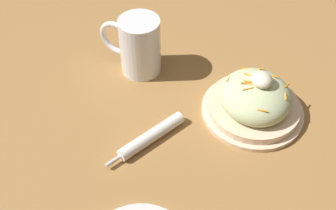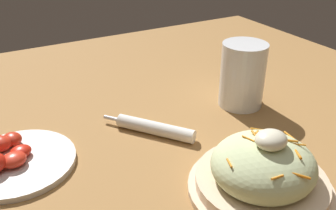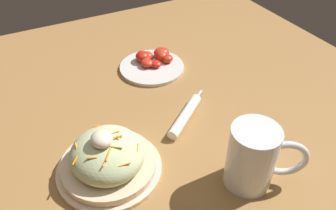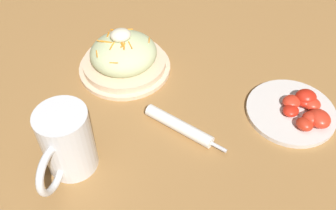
{
  "view_description": "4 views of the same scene",
  "coord_description": "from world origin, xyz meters",
  "px_view_note": "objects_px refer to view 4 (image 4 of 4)",
  "views": [
    {
      "loc": [
        -0.55,
        0.07,
        0.68
      ],
      "look_at": [
        0.03,
        0.03,
        0.07
      ],
      "focal_mm": 43.5,
      "sensor_mm": 36.0,
      "label": 1
    },
    {
      "loc": [
        -0.29,
        -0.48,
        0.4
      ],
      "look_at": [
        0.0,
        0.04,
        0.08
      ],
      "focal_mm": 39.39,
      "sensor_mm": 36.0,
      "label": 2
    },
    {
      "loc": [
        0.55,
        -0.27,
        0.58
      ],
      "look_at": [
        -0.01,
        0.02,
        0.07
      ],
      "focal_mm": 36.29,
      "sensor_mm": 36.0,
      "label": 3
    },
    {
      "loc": [
        0.16,
        0.56,
        0.63
      ],
      "look_at": [
        0.01,
        0.05,
        0.07
      ],
      "focal_mm": 40.39,
      "sensor_mm": 36.0,
      "label": 4
    }
  ],
  "objects_px": {
    "napkin_roll": "(179,126)",
    "tomato_plate": "(298,110)",
    "salad_plate": "(124,57)",
    "beer_mug": "(67,145)"
  },
  "relations": [
    {
      "from": "napkin_roll",
      "to": "tomato_plate",
      "type": "relative_size",
      "value": 0.84
    },
    {
      "from": "napkin_roll",
      "to": "tomato_plate",
      "type": "distance_m",
      "value": 0.27
    },
    {
      "from": "beer_mug",
      "to": "napkin_roll",
      "type": "height_order",
      "value": "beer_mug"
    },
    {
      "from": "beer_mug",
      "to": "tomato_plate",
      "type": "relative_size",
      "value": 0.76
    },
    {
      "from": "salad_plate",
      "to": "beer_mug",
      "type": "bearing_deg",
      "value": 57.15
    },
    {
      "from": "salad_plate",
      "to": "tomato_plate",
      "type": "height_order",
      "value": "salad_plate"
    },
    {
      "from": "salad_plate",
      "to": "beer_mug",
      "type": "xyz_separation_m",
      "value": [
        0.16,
        0.25,
        0.03
      ]
    },
    {
      "from": "napkin_roll",
      "to": "tomato_plate",
      "type": "height_order",
      "value": "tomato_plate"
    },
    {
      "from": "napkin_roll",
      "to": "salad_plate",
      "type": "bearing_deg",
      "value": -73.33
    },
    {
      "from": "salad_plate",
      "to": "beer_mug",
      "type": "relative_size",
      "value": 1.52
    }
  ]
}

